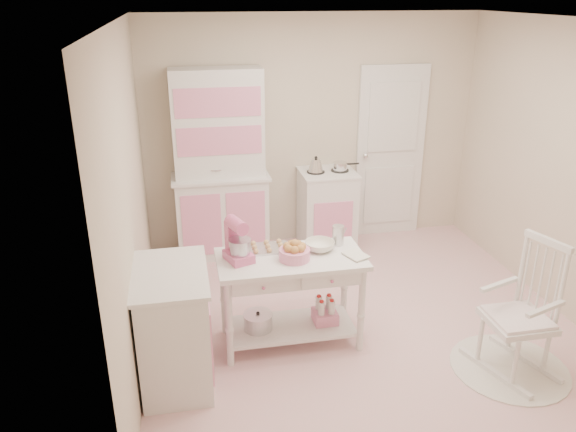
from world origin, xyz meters
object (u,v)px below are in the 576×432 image
(rocking_chair, at_px, (519,309))
(stove, at_px, (327,209))
(stand_mixer, at_px, (238,241))
(bread_basket, at_px, (295,254))
(work_table, at_px, (291,300))
(hutch, at_px, (220,166))
(base_cabinet, at_px, (174,327))

(rocking_chair, bearing_deg, stove, 89.87)
(stand_mixer, distance_m, bread_basket, 0.46)
(work_table, distance_m, bread_basket, 0.45)
(stove, bearing_deg, stand_mixer, -124.06)
(hutch, xyz_separation_m, bread_basket, (0.43, -1.92, -0.19))
(rocking_chair, bearing_deg, bread_basket, 139.01)
(base_cabinet, bearing_deg, rocking_chair, -8.85)
(stove, xyz_separation_m, base_cabinet, (-1.75, -2.13, 0.00))
(stand_mixer, bearing_deg, bread_basket, -28.65)
(work_table, distance_m, stand_mixer, 0.71)
(stove, bearing_deg, work_table, -113.61)
(stand_mixer, relative_size, bread_basket, 1.36)
(hutch, xyz_separation_m, stove, (1.20, -0.05, -0.58))
(hutch, bearing_deg, rocking_chair, -51.66)
(base_cabinet, relative_size, work_table, 0.77)
(hutch, xyz_separation_m, work_table, (0.41, -1.87, -0.64))
(rocking_chair, distance_m, bread_basket, 1.77)
(hutch, distance_m, stand_mixer, 1.85)
(stove, xyz_separation_m, bread_basket, (-0.77, -1.87, 0.39))
(work_table, height_order, bread_basket, bread_basket)
(stove, distance_m, stand_mixer, 2.23)
(stove, relative_size, bread_basket, 3.68)
(rocking_chair, distance_m, work_table, 1.79)
(hutch, distance_m, stove, 1.33)
(base_cabinet, relative_size, stand_mixer, 2.71)
(stove, relative_size, work_table, 0.77)
(work_table, bearing_deg, stove, 66.39)
(stand_mixer, bearing_deg, hutch, 69.97)
(hutch, distance_m, base_cabinet, 2.32)
(base_cabinet, height_order, work_table, base_cabinet)
(hutch, relative_size, stove, 2.26)
(stove, relative_size, rocking_chair, 0.84)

